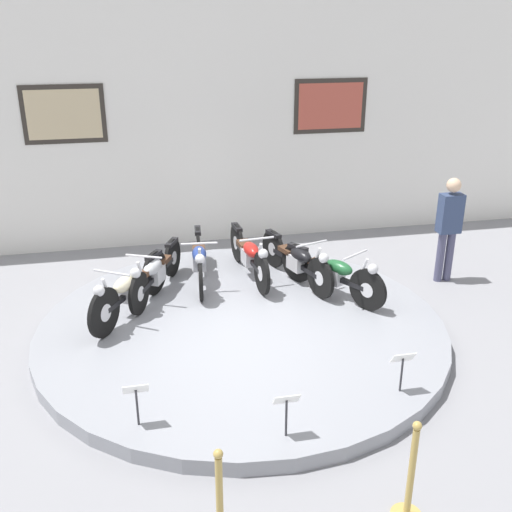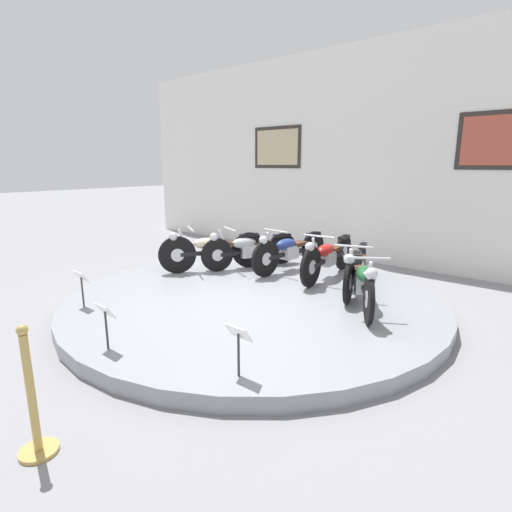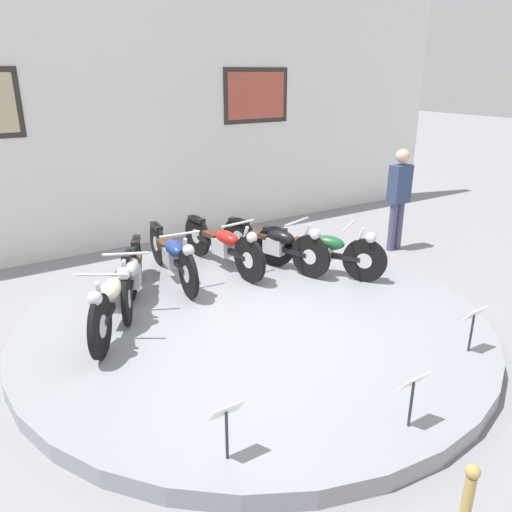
% 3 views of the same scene
% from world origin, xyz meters
% --- Properties ---
extents(ground_plane, '(60.00, 60.00, 0.00)m').
position_xyz_m(ground_plane, '(0.00, 0.00, 0.00)').
color(ground_plane, gray).
extents(display_platform, '(5.56, 5.56, 0.18)m').
position_xyz_m(display_platform, '(0.00, 0.00, 0.09)').
color(display_platform, gray).
rests_on(display_platform, ground_plane).
extents(back_wall, '(14.00, 0.22, 4.56)m').
position_xyz_m(back_wall, '(0.00, 3.83, 2.28)').
color(back_wall, white).
rests_on(back_wall, ground_plane).
extents(motorcycle_cream, '(1.11, 1.75, 0.81)m').
position_xyz_m(motorcycle_cream, '(-1.48, 0.55, 0.58)').
color(motorcycle_cream, black).
rests_on(motorcycle_cream, display_platform).
extents(motorcycle_silver, '(0.87, 1.81, 0.78)m').
position_xyz_m(motorcycle_silver, '(-1.10, 1.13, 0.56)').
color(motorcycle_silver, black).
rests_on(motorcycle_silver, display_platform).
extents(motorcycle_blue, '(0.54, 1.99, 0.80)m').
position_xyz_m(motorcycle_blue, '(-0.40, 1.47, 0.57)').
color(motorcycle_blue, black).
rests_on(motorcycle_blue, display_platform).
extents(motorcycle_red, '(0.54, 2.00, 0.80)m').
position_xyz_m(motorcycle_red, '(0.40, 1.47, 0.57)').
color(motorcycle_red, black).
rests_on(motorcycle_red, display_platform).
extents(motorcycle_black, '(0.72, 1.90, 0.79)m').
position_xyz_m(motorcycle_black, '(1.09, 1.13, 0.56)').
color(motorcycle_black, black).
rests_on(motorcycle_black, display_platform).
extents(motorcycle_green, '(1.09, 1.70, 0.79)m').
position_xyz_m(motorcycle_green, '(1.49, 0.55, 0.56)').
color(motorcycle_green, black).
rests_on(motorcycle_green, display_platform).
extents(info_placard_front_left, '(0.26, 0.11, 0.51)m').
position_xyz_m(info_placard_front_left, '(-1.45, -1.95, 0.55)').
color(info_placard_front_left, '#333338').
rests_on(info_placard_front_left, display_platform).
extents(info_placard_front_centre, '(0.26, 0.11, 0.51)m').
position_xyz_m(info_placard_front_centre, '(0.00, -2.43, 0.55)').
color(info_placard_front_centre, '#333338').
rests_on(info_placard_front_centre, display_platform).
extents(info_placard_front_right, '(0.26, 0.11, 0.51)m').
position_xyz_m(info_placard_front_right, '(1.45, -1.95, 0.55)').
color(info_placard_front_right, '#333338').
rests_on(info_placard_front_right, display_platform).
extents(visitor_standing, '(0.36, 0.23, 1.74)m').
position_xyz_m(visitor_standing, '(3.59, 1.09, 0.99)').
color(visitor_standing, '#4C4C6B').
rests_on(visitor_standing, ground_plane).
extents(stanchion_post_right_of_entry, '(0.28, 0.28, 1.02)m').
position_xyz_m(stanchion_post_right_of_entry, '(0.83, -3.49, 0.34)').
color(stanchion_post_right_of_entry, tan).
rests_on(stanchion_post_right_of_entry, ground_plane).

